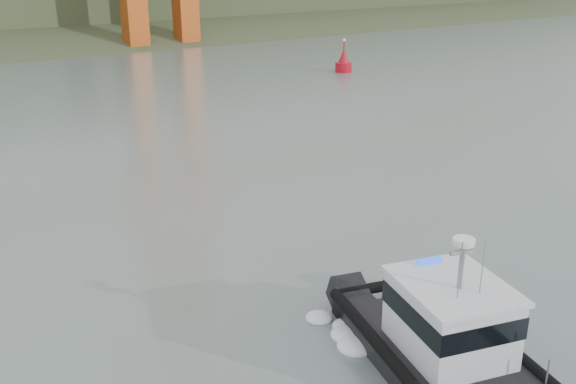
# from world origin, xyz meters

# --- Properties ---
(ground) EXTENTS (400.00, 400.00, 0.00)m
(ground) POSITION_xyz_m (0.00, 0.00, 0.00)
(ground) COLOR slate
(ground) RESTS_ON ground
(patrol_boat) EXTENTS (6.46, 11.06, 5.06)m
(patrol_boat) POSITION_xyz_m (-3.86, -3.03, 1.27)
(patrol_boat) COLOR black
(patrol_boat) RESTS_ON ground
(nav_buoy) EXTENTS (1.90, 1.90, 3.96)m
(nav_buoy) POSITION_xyz_m (29.77, 42.92, 1.04)
(nav_buoy) COLOR #AE0C1A
(nav_buoy) RESTS_ON ground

